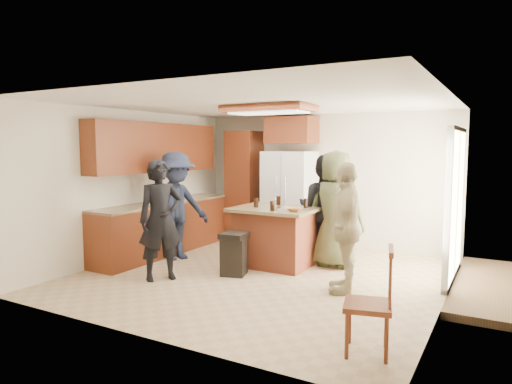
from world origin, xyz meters
The scene contains 12 objects.
person_front_left centered at (-1.16, -0.87, 0.86)m, with size 0.62×0.46×1.71m, color black.
person_behind_left centered at (0.47, 1.24, 0.88)m, with size 0.85×0.53×1.75m, color black.
person_behind_right centered at (0.77, 0.99, 0.92)m, with size 0.90×0.58×1.83m, color #3D4226.
person_side_right centered at (1.30, -0.14, 0.85)m, with size 1.00×0.51×1.70m, color tan.
person_counter centered at (-1.72, 0.16, 0.90)m, with size 1.16×0.54×1.80m, color #181E31.
left_cabinetry centered at (-2.24, 0.40, 0.96)m, with size 0.64×3.00×2.30m.
back_wall_units centered at (-1.33, 2.20, 1.38)m, with size 1.80×0.60×2.45m.
refrigerator centered at (-0.55, 2.12, 0.90)m, with size 0.90×0.76×1.80m.
kitchen_island centered at (-0.09, 0.61, 0.47)m, with size 1.28×1.03×0.93m.
island_items centered at (0.14, 0.51, 0.97)m, with size 0.89×0.73×0.15m.
trash_bin centered at (-0.37, -0.17, 0.32)m, with size 0.42×0.42×0.63m.
spindle_chair centered at (2.07, -1.76, 0.45)m, with size 0.51×0.51×0.99m.
Camera 1 is at (3.12, -5.77, 1.89)m, focal length 32.00 mm.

